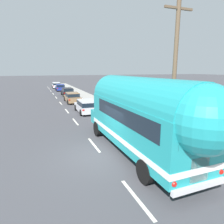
% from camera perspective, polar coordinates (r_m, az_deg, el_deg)
% --- Properties ---
extents(ground_plane, '(300.00, 300.00, 0.00)m').
position_cam_1_polar(ground_plane, '(10.77, -2.87, -12.41)').
color(ground_plane, '#424247').
extents(lane_markings, '(3.93, 80.00, 0.01)m').
position_cam_1_polar(lane_markings, '(23.43, -6.74, 1.11)').
color(lane_markings, silver).
rests_on(lane_markings, ground).
extents(sidewalk_slab, '(2.37, 90.00, 0.15)m').
position_cam_1_polar(sidewalk_slab, '(21.37, 1.30, 0.31)').
color(sidewalk_slab, '#9E9B93').
rests_on(sidewalk_slab, ground).
extents(utility_pole, '(1.80, 0.24, 8.50)m').
position_cam_1_polar(utility_pole, '(12.00, 17.69, 11.37)').
color(utility_pole, brown).
rests_on(utility_pole, ground).
extents(painted_bus, '(2.67, 10.78, 4.12)m').
position_cam_1_polar(painted_bus, '(9.98, 9.15, -0.55)').
color(painted_bus, teal).
rests_on(painted_bus, ground).
extents(car_lead, '(2.01, 4.26, 1.37)m').
position_cam_1_polar(car_lead, '(20.83, -7.26, 1.88)').
color(car_lead, silver).
rests_on(car_lead, ground).
extents(car_second, '(1.90, 4.61, 1.37)m').
position_cam_1_polar(car_second, '(27.95, -11.42, 4.28)').
color(car_second, olive).
rests_on(car_second, ground).
extents(car_third, '(1.94, 4.33, 1.37)m').
position_cam_1_polar(car_third, '(35.14, -12.80, 5.87)').
color(car_third, black).
rests_on(car_third, ground).
extents(car_fourth, '(1.95, 4.49, 1.37)m').
position_cam_1_polar(car_fourth, '(44.12, -14.78, 6.95)').
color(car_fourth, navy).
rests_on(car_fourth, ground).
extents(car_fifth, '(2.12, 4.87, 1.37)m').
position_cam_1_polar(car_fifth, '(50.87, -15.86, 7.61)').
color(car_fifth, white).
rests_on(car_fifth, ground).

